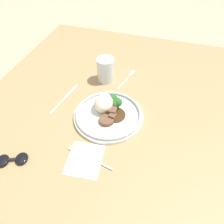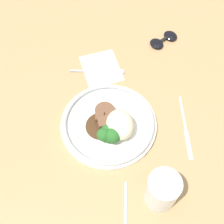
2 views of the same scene
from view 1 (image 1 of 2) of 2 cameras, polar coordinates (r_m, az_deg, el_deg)
The scene contains 9 objects.
ground_plane at distance 0.87m, azimuth -3.55°, elevation -4.49°, with size 8.00×8.00×0.00m, color tan.
dining_table at distance 0.86m, azimuth -3.60°, elevation -3.85°, with size 1.52×1.08×0.03m.
napkin at distance 0.76m, azimuth -7.12°, elevation -12.21°, with size 0.15×0.13×0.00m.
plate at distance 0.87m, azimuth -0.93°, elevation 0.04°, with size 0.28×0.28×0.08m.
juice_glass at distance 1.02m, azimuth -1.70°, elevation 10.81°, with size 0.08×0.08×0.11m.
fork at distance 0.77m, azimuth -6.86°, elevation -11.28°, with size 0.05×0.17×0.00m.
knife at distance 0.98m, azimuth -12.02°, elevation 3.79°, with size 0.21×0.04×0.00m.
spoon at distance 1.08m, azimuth 4.68°, elevation 9.52°, with size 0.17×0.05×0.01m.
sunglasses at distance 0.82m, azimuth -24.64°, elevation -11.24°, with size 0.09×0.12×0.01m.
Camera 1 is at (-0.51, -0.21, 0.67)m, focal length 35.00 mm.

